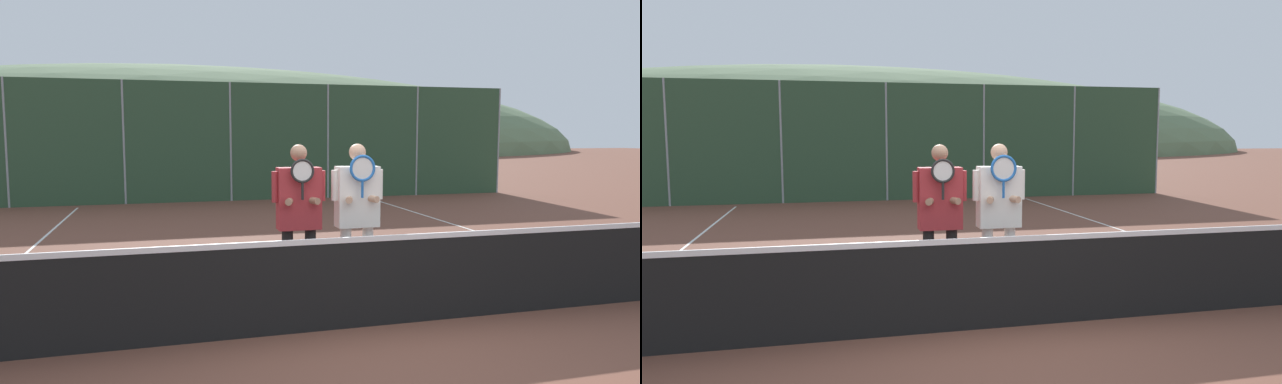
# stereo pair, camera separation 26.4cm
# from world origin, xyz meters

# --- Properties ---
(ground_plane) EXTENTS (120.00, 120.00, 0.00)m
(ground_plane) POSITION_xyz_m (0.00, 0.00, 0.00)
(ground_plane) COLOR brown
(hill_distant) EXTENTS (92.70, 51.50, 18.02)m
(hill_distant) POSITION_xyz_m (0.00, 59.27, 0.00)
(hill_distant) COLOR #5B7551
(hill_distant) RESTS_ON ground_plane
(clubhouse_building) EXTENTS (14.15, 5.50, 3.74)m
(clubhouse_building) POSITION_xyz_m (0.19, 18.51, 1.89)
(clubhouse_building) COLOR beige
(clubhouse_building) RESTS_ON ground_plane
(fence_back) EXTENTS (17.99, 0.06, 3.49)m
(fence_back) POSITION_xyz_m (-0.00, 11.54, 1.74)
(fence_back) COLOR gray
(fence_back) RESTS_ON ground_plane
(tennis_net) EXTENTS (11.26, 0.09, 1.05)m
(tennis_net) POSITION_xyz_m (0.00, 0.00, 0.49)
(tennis_net) COLOR gray
(tennis_net) RESTS_ON ground_plane
(court_line_left_sideline) EXTENTS (0.05, 16.00, 0.01)m
(court_line_left_sideline) POSITION_xyz_m (-4.19, 3.00, 0.00)
(court_line_left_sideline) COLOR white
(court_line_left_sideline) RESTS_ON ground_plane
(court_line_right_sideline) EXTENTS (0.05, 16.00, 0.01)m
(court_line_right_sideline) POSITION_xyz_m (4.19, 3.00, 0.00)
(court_line_right_sideline) COLOR white
(court_line_right_sideline) RESTS_ON ground_plane
(player_leftmost) EXTENTS (0.63, 0.34, 1.87)m
(player_leftmost) POSITION_xyz_m (-0.45, 0.91, 1.10)
(player_leftmost) COLOR black
(player_leftmost) RESTS_ON ground_plane
(player_center_left) EXTENTS (0.63, 0.34, 1.88)m
(player_center_left) POSITION_xyz_m (0.24, 0.88, 1.11)
(player_center_left) COLOR white
(player_center_left) RESTS_ON ground_plane
(car_far_left) EXTENTS (4.66, 2.10, 1.82)m
(car_far_left) POSITION_xyz_m (-4.32, 14.56, 0.93)
(car_far_left) COLOR maroon
(car_far_left) RESTS_ON ground_plane
(car_left_of_center) EXTENTS (4.17, 1.95, 1.87)m
(car_left_of_center) POSITION_xyz_m (0.89, 14.32, 0.94)
(car_left_of_center) COLOR navy
(car_left_of_center) RESTS_ON ground_plane
(car_center) EXTENTS (4.06, 1.99, 1.66)m
(car_center) POSITION_xyz_m (5.80, 14.34, 0.86)
(car_center) COLOR navy
(car_center) RESTS_ON ground_plane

